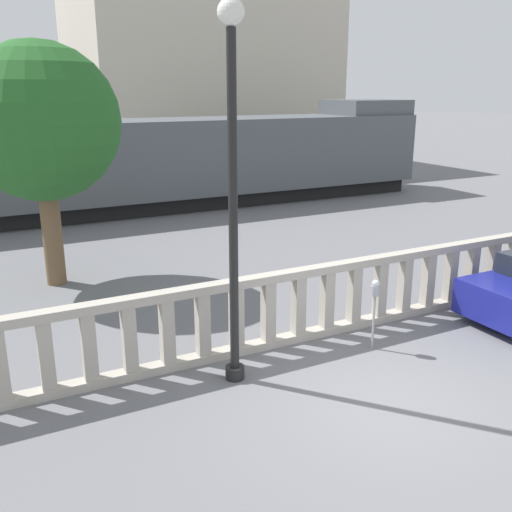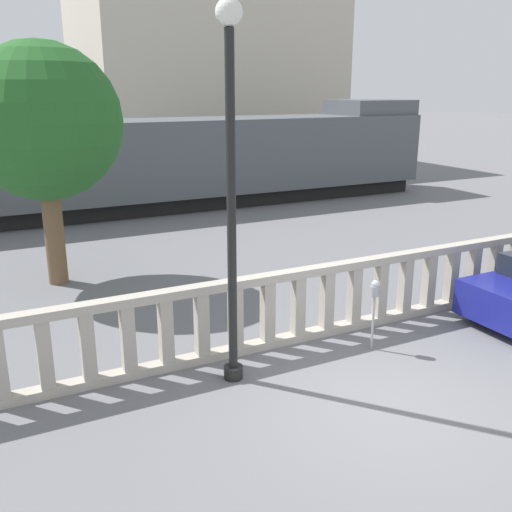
{
  "view_description": "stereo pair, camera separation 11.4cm",
  "coord_description": "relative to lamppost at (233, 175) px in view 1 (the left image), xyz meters",
  "views": [
    {
      "loc": [
        -4.92,
        -5.44,
        4.28
      ],
      "look_at": [
        -0.31,
        3.42,
        1.33
      ],
      "focal_mm": 40.0,
      "sensor_mm": 36.0,
      "label": 1
    },
    {
      "loc": [
        -4.82,
        -5.5,
        4.28
      ],
      "look_at": [
        -0.31,
        3.42,
        1.33
      ],
      "focal_mm": 40.0,
      "sensor_mm": 36.0,
      "label": 2
    }
  ],
  "objects": [
    {
      "name": "train_near",
      "position": [
        0.87,
        12.84,
        -1.44
      ],
      "size": [
        26.25,
        2.96,
        3.82
      ],
      "color": "black",
      "rests_on": "ground"
    },
    {
      "name": "ground_plane",
      "position": [
        1.58,
        -1.69,
        -3.13
      ],
      "size": [
        160.0,
        160.0,
        0.0
      ],
      "primitive_type": "plane",
      "color": "slate"
    },
    {
      "name": "building_block",
      "position": [
        9.3,
        24.24,
        1.8
      ],
      "size": [
        13.28,
        9.85,
        9.86
      ],
      "color": "beige",
      "rests_on": "ground"
    },
    {
      "name": "lamppost",
      "position": [
        0.0,
        0.0,
        0.0
      ],
      "size": [
        0.36,
        0.36,
        5.4
      ],
      "color": "black",
      "rests_on": "ground"
    },
    {
      "name": "balustrade",
      "position": [
        1.58,
        0.73,
        -2.47
      ],
      "size": [
        13.13,
        0.24,
        1.32
      ],
      "color": "#ADA599",
      "rests_on": "ground"
    },
    {
      "name": "parking_meter",
      "position": [
        2.53,
        -0.14,
        -2.15
      ],
      "size": [
        0.16,
        0.16,
        1.24
      ],
      "color": "#99999E",
      "rests_on": "ground"
    },
    {
      "name": "tree_left",
      "position": [
        -1.7,
        5.9,
        0.44
      ],
      "size": [
        3.35,
        3.35,
        5.27
      ],
      "color": "brown",
      "rests_on": "ground"
    }
  ]
}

